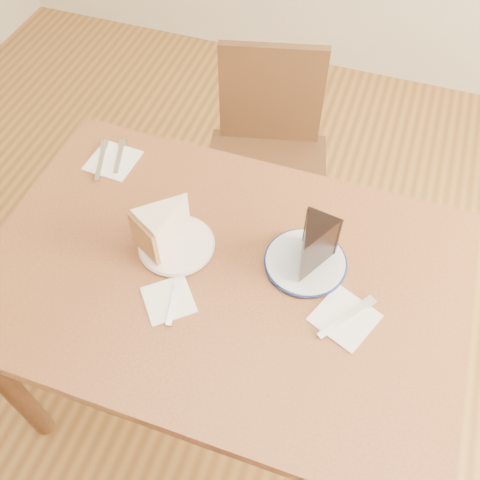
# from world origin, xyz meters

# --- Properties ---
(ground) EXTENTS (4.00, 4.00, 0.00)m
(ground) POSITION_xyz_m (0.00, 0.00, 0.00)
(ground) COLOR #543516
(ground) RESTS_ON ground
(table) EXTENTS (1.20, 0.80, 0.75)m
(table) POSITION_xyz_m (0.00, 0.00, 0.65)
(table) COLOR #492614
(table) RESTS_ON ground
(chair_far) EXTENTS (0.52, 0.52, 0.87)m
(chair_far) POSITION_xyz_m (-0.08, 0.66, 0.48)
(chair_far) COLOR black
(chair_far) RESTS_ON ground
(plate_cream) EXTENTS (0.19, 0.19, 0.01)m
(plate_cream) POSITION_xyz_m (-0.13, 0.03, 0.76)
(plate_cream) COLOR white
(plate_cream) RESTS_ON table
(plate_navy) EXTENTS (0.20, 0.20, 0.01)m
(plate_navy) POSITION_xyz_m (0.19, 0.09, 0.76)
(plate_navy) COLOR silver
(plate_navy) RESTS_ON table
(carrot_cake) EXTENTS (0.15, 0.16, 0.11)m
(carrot_cake) POSITION_xyz_m (-0.16, 0.05, 0.82)
(carrot_cake) COLOR #FBEACF
(carrot_cake) RESTS_ON plate_cream
(chocolate_cake) EXTENTS (0.10, 0.13, 0.12)m
(chocolate_cake) POSITION_xyz_m (0.20, 0.08, 0.82)
(chocolate_cake) COLOR black
(chocolate_cake) RESTS_ON plate_navy
(napkin_cream) EXTENTS (0.16, 0.16, 0.00)m
(napkin_cream) POSITION_xyz_m (-0.09, -0.12, 0.75)
(napkin_cream) COLOR white
(napkin_cream) RESTS_ON table
(napkin_navy) EXTENTS (0.17, 0.17, 0.00)m
(napkin_navy) POSITION_xyz_m (0.32, -0.03, 0.75)
(napkin_navy) COLOR white
(napkin_navy) RESTS_ON table
(napkin_spare) EXTENTS (0.14, 0.14, 0.00)m
(napkin_spare) POSITION_xyz_m (-0.43, 0.26, 0.75)
(napkin_spare) COLOR white
(napkin_spare) RESTS_ON table
(fork_cream) EXTENTS (0.04, 0.14, 0.00)m
(fork_cream) POSITION_xyz_m (-0.08, -0.12, 0.76)
(fork_cream) COLOR silver
(fork_cream) RESTS_ON napkin_cream
(knife_navy) EXTENTS (0.11, 0.15, 0.00)m
(knife_navy) POSITION_xyz_m (0.32, -0.03, 0.76)
(knife_navy) COLOR silver
(knife_navy) RESTS_ON napkin_navy
(fork_spare) EXTENTS (0.06, 0.14, 0.00)m
(fork_spare) POSITION_xyz_m (-0.42, 0.28, 0.76)
(fork_spare) COLOR white
(fork_spare) RESTS_ON napkin_spare
(knife_spare) EXTENTS (0.07, 0.16, 0.00)m
(knife_spare) POSITION_xyz_m (-0.46, 0.24, 0.76)
(knife_spare) COLOR silver
(knife_spare) RESTS_ON napkin_spare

